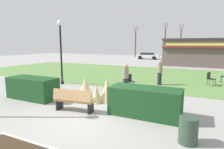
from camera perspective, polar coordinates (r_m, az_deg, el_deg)
ground_plane at (r=7.64m, az=-7.40°, el=-12.12°), size 80.00×80.00×0.00m
lawn_patch at (r=17.28m, az=12.39°, el=-0.32°), size 36.00×12.00×0.01m
park_bench at (r=8.02m, az=-11.40°, el=-7.56°), size 1.75×0.74×0.95m
hedge_left at (r=10.52m, az=-22.68°, el=-3.76°), size 2.64×1.10×1.09m
hedge_right at (r=7.52m, az=9.84°, el=-8.05°), size 2.72×1.10×1.11m
ornamental_grass_behind_left at (r=10.08m, az=-8.02°, el=-3.68°), size 0.76×0.76×1.09m
ornamental_grass_behind_right at (r=9.00m, az=-4.72°, el=-5.66°), size 0.52×0.52×0.94m
ornamental_grass_behind_center at (r=9.08m, az=-1.51°, el=-4.59°), size 0.65×0.65×1.22m
lamppost_mid at (r=13.50m, az=-15.12°, el=8.64°), size 0.36×0.36×4.35m
trash_bin at (r=5.90m, az=21.89°, el=-15.28°), size 0.52×0.52×0.76m
food_kiosk at (r=27.11m, az=24.42°, el=6.13°), size 8.60×4.90×3.49m
cafe_chair_west at (r=14.39m, az=27.36°, el=-0.86°), size 0.58×0.58×0.89m
cafe_chair_east at (r=12.01m, az=5.21°, el=-1.65°), size 0.62×0.62×0.89m
person_strolling at (r=10.77m, az=4.09°, el=-1.07°), size 0.34×0.34×1.69m
person_standing at (r=13.33m, az=14.12°, el=0.63°), size 0.34×0.34×1.69m
parked_car_west_slot at (r=36.58m, az=10.67°, el=5.57°), size 4.32×2.29×1.20m
parked_car_center_slot at (r=35.54m, az=19.17°, el=5.13°), size 4.31×2.27×1.20m
parked_car_east_slot at (r=35.30m, az=27.66°, el=4.58°), size 4.31×2.27×1.20m
tree_left_bg at (r=43.49m, az=19.86°, el=8.93°), size 0.91×0.96×6.89m
tree_right_bg at (r=43.48m, az=7.03°, el=9.30°), size 0.91×0.96×6.75m
tree_center_bg at (r=43.70m, az=15.59°, el=9.41°), size 0.91×0.96×7.32m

